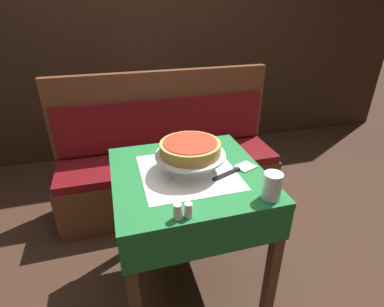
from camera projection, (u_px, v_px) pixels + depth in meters
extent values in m
plane|color=#382319|center=(189.00, 280.00, 1.79)|extent=(14.00, 14.00, 0.00)
cube|color=#1E6B33|center=(188.00, 175.00, 1.45)|extent=(0.72, 0.72, 0.03)
cube|color=white|center=(188.00, 172.00, 1.44)|extent=(0.45, 0.45, 0.00)
cube|color=#1E6B33|center=(188.00, 192.00, 1.49)|extent=(0.72, 0.72, 0.17)
cube|color=#4C331E|center=(135.00, 301.00, 1.26)|extent=(0.05, 0.05, 0.72)
cube|color=#4C331E|center=(273.00, 267.00, 1.42)|extent=(0.05, 0.05, 0.72)
cube|color=#4C331E|center=(123.00, 208.00, 1.82)|extent=(0.05, 0.05, 0.72)
cube|color=#4C331E|center=(223.00, 191.00, 1.98)|extent=(0.05, 0.05, 0.72)
cube|color=red|center=(151.00, 94.00, 2.68)|extent=(0.65, 0.65, 0.03)
cube|color=white|center=(151.00, 92.00, 2.68)|extent=(0.40, 0.40, 0.00)
cube|color=red|center=(152.00, 104.00, 2.73)|extent=(0.64, 0.64, 0.16)
cube|color=#4C331E|center=(125.00, 149.00, 2.54)|extent=(0.05, 0.05, 0.72)
cube|color=#4C331E|center=(191.00, 141.00, 2.68)|extent=(0.05, 0.05, 0.72)
cube|color=#4C331E|center=(121.00, 125.00, 3.03)|extent=(0.05, 0.05, 0.72)
cube|color=#4C331E|center=(176.00, 119.00, 3.17)|extent=(0.05, 0.05, 0.72)
cube|color=brown|center=(171.00, 185.00, 2.36)|extent=(1.64, 0.46, 0.38)
cube|color=#600F14|center=(170.00, 160.00, 2.26)|extent=(1.61, 0.45, 0.06)
cube|color=brown|center=(163.00, 110.00, 2.28)|extent=(1.64, 0.06, 0.60)
cube|color=#600F14|center=(164.00, 123.00, 2.28)|extent=(1.58, 0.02, 0.38)
cube|color=black|center=(136.00, 34.00, 2.80)|extent=(6.00, 0.04, 2.40)
cylinder|color=#ADADB2|center=(184.00, 153.00, 1.53)|extent=(0.01, 0.01, 0.08)
cylinder|color=#ADADB2|center=(173.00, 172.00, 1.36)|extent=(0.01, 0.01, 0.08)
cylinder|color=#ADADB2|center=(214.00, 166.00, 1.41)|extent=(0.01, 0.01, 0.08)
cylinder|color=#ADADB2|center=(190.00, 157.00, 1.42)|extent=(0.23, 0.23, 0.01)
cylinder|color=silver|center=(190.00, 156.00, 1.41)|extent=(0.32, 0.32, 0.01)
cylinder|color=silver|center=(190.00, 155.00, 1.41)|extent=(0.34, 0.34, 0.01)
cylinder|color=#C68E47|center=(190.00, 148.00, 1.40)|extent=(0.29, 0.29, 0.06)
cylinder|color=red|center=(190.00, 143.00, 1.38)|extent=(0.25, 0.25, 0.01)
cube|color=#BCBCC1|center=(245.00, 166.00, 1.48)|extent=(0.12, 0.11, 0.00)
cube|color=black|center=(227.00, 174.00, 1.41)|extent=(0.16, 0.08, 0.01)
cylinder|color=silver|center=(272.00, 186.00, 1.23)|extent=(0.08, 0.08, 0.12)
cylinder|color=silver|center=(178.00, 213.00, 1.12)|extent=(0.03, 0.03, 0.05)
cylinder|color=#B7B7BC|center=(178.00, 206.00, 1.11)|extent=(0.03, 0.03, 0.01)
cylinder|color=silver|center=(189.00, 211.00, 1.14)|extent=(0.03, 0.03, 0.05)
cylinder|color=#B7B7BC|center=(189.00, 205.00, 1.12)|extent=(0.03, 0.03, 0.01)
cube|color=black|center=(144.00, 92.00, 2.64)|extent=(0.15, 0.15, 0.03)
cylinder|color=black|center=(143.00, 83.00, 2.61)|extent=(0.01, 0.01, 0.12)
cylinder|color=white|center=(142.00, 83.00, 2.66)|extent=(0.04, 0.04, 0.09)
cylinder|color=red|center=(144.00, 86.00, 2.57)|extent=(0.04, 0.04, 0.09)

